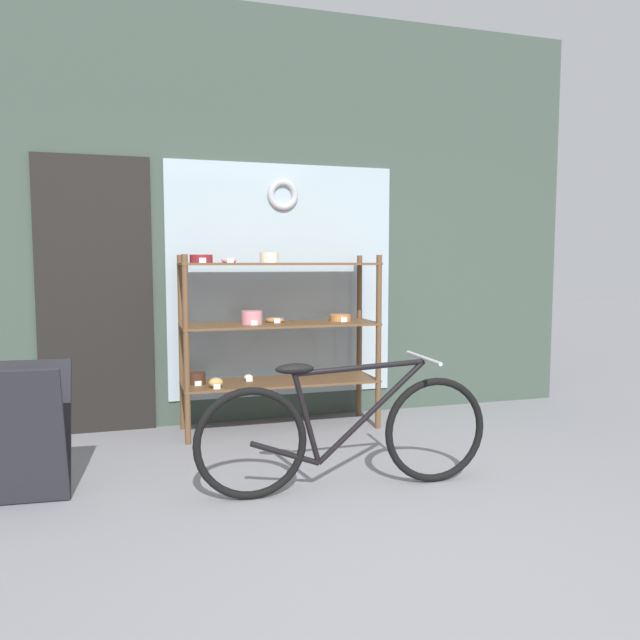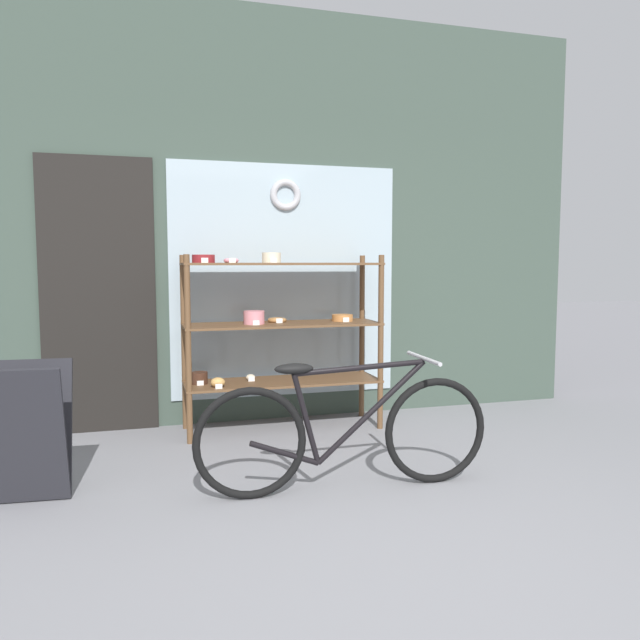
{
  "view_description": "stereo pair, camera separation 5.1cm",
  "coord_description": "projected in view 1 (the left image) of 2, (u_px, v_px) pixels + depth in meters",
  "views": [
    {
      "loc": [
        -1.02,
        -2.3,
        1.3
      ],
      "look_at": [
        0.05,
        1.17,
        0.97
      ],
      "focal_mm": 35.0,
      "sensor_mm": 36.0,
      "label": 1
    },
    {
      "loc": [
        -0.97,
        -2.31,
        1.3
      ],
      "look_at": [
        0.05,
        1.17,
        0.97
      ],
      "focal_mm": 35.0,
      "sensor_mm": 36.0,
      "label": 2
    }
  ],
  "objects": [
    {
      "name": "ground_plane",
      "position": [
        391.0,
        575.0,
        2.6
      ],
      "size": [
        30.0,
        30.0,
        0.0
      ],
      "primitive_type": "plane",
      "color": "gray"
    },
    {
      "name": "storefront_facade",
      "position": [
        253.0,
        222.0,
        5.07
      ],
      "size": [
        5.69,
        0.13,
        3.34
      ],
      "color": "#3D4C42",
      "rests_on": "ground_plane"
    },
    {
      "name": "display_case",
      "position": [
        275.0,
        325.0,
        4.82
      ],
      "size": [
        1.51,
        0.47,
        1.38
      ],
      "color": "brown",
      "rests_on": "ground_plane"
    },
    {
      "name": "bicycle",
      "position": [
        345.0,
        432.0,
        3.55
      ],
      "size": [
        1.73,
        0.46,
        0.76
      ],
      "rotation": [
        0.0,
        0.0,
        -0.04
      ],
      "color": "black",
      "rests_on": "ground_plane"
    },
    {
      "name": "sandwich_board",
      "position": [
        24.0,
        434.0,
        3.34
      ],
      "size": [
        0.47,
        0.41,
        0.76
      ],
      "rotation": [
        0.0,
        0.0,
        -0.08
      ],
      "color": "#232328",
      "rests_on": "ground_plane"
    }
  ]
}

